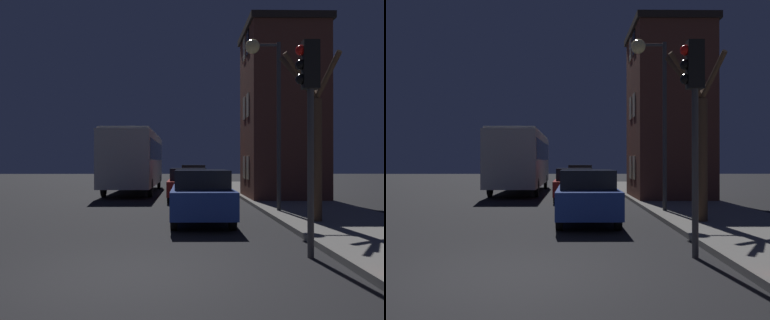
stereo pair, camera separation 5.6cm
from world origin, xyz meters
The scene contains 9 objects.
ground_plane centered at (0.00, 0.00, 0.00)m, with size 120.00×120.00×0.00m, color black.
brick_building centered at (5.56, 13.76, 4.21)m, with size 3.64×4.75×8.11m.
streetlamp centered at (3.67, 7.94, 4.49)m, with size 1.22×0.50×5.85m.
traffic_light centered at (3.25, 1.31, 2.91)m, with size 0.43×0.24×4.04m.
bare_tree centered at (4.55, 5.29, 2.52)m, with size 1.42×1.97×4.81m.
bus centered at (-2.04, 18.85, 2.10)m, with size 2.60×10.78×3.51m.
car_near_lane centered at (1.42, 5.97, 0.81)m, with size 1.72×4.42×1.56m.
car_mid_lane centered at (1.08, 13.67, 0.77)m, with size 1.86×4.56×1.50m.
car_far_lane centered at (1.49, 22.37, 0.84)m, with size 1.74×4.22×1.61m.
Camera 2 is at (1.00, -6.60, 1.77)m, focal length 40.00 mm.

